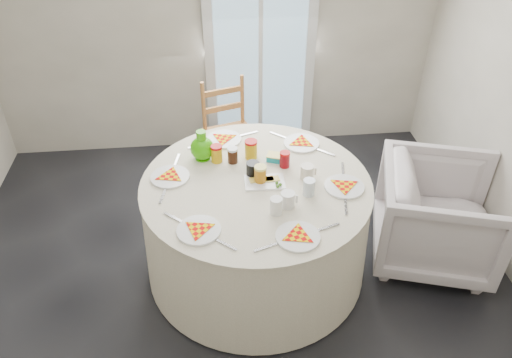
{
  "coord_description": "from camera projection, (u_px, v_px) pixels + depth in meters",
  "views": [
    {
      "loc": [
        -0.08,
        -2.31,
        2.73
      ],
      "look_at": [
        0.19,
        0.27,
        0.8
      ],
      "focal_mm": 35.0,
      "sensor_mm": 36.0,
      "label": 1
    }
  ],
  "objects": [
    {
      "name": "wooden_chair",
      "position": [
        231.0,
        134.0,
        4.31
      ],
      "size": [
        0.51,
        0.5,
        0.93
      ],
      "primitive_type": null,
      "rotation": [
        0.0,
        0.0,
        0.29
      ],
      "color": "#AC5D37",
      "rests_on": "floor"
    },
    {
      "name": "cheese_platter",
      "position": [
        265.0,
        183.0,
        3.25
      ],
      "size": [
        0.26,
        0.17,
        0.03
      ],
      "primitive_type": null,
      "rotation": [
        0.0,
        0.0,
        -0.02
      ],
      "color": "silver",
      "rests_on": "table"
    },
    {
      "name": "butter_tub",
      "position": [
        275.0,
        159.0,
        3.45
      ],
      "size": [
        0.14,
        0.12,
        0.05
      ],
      "primitive_type": "cube",
      "rotation": [
        0.0,
        0.0,
        -0.35
      ],
      "color": "teal",
      "rests_on": "table"
    },
    {
      "name": "green_pitcher",
      "position": [
        202.0,
        146.0,
        3.42
      ],
      "size": [
        0.19,
        0.19,
        0.21
      ],
      "primitive_type": null,
      "rotation": [
        0.0,
        0.0,
        0.18
      ],
      "color": "#33AB06",
      "rests_on": "table"
    },
    {
      "name": "jar_cluster",
      "position": [
        249.0,
        158.0,
        3.4
      ],
      "size": [
        0.55,
        0.32,
        0.15
      ],
      "primitive_type": null,
      "rotation": [
        0.0,
        0.0,
        -0.11
      ],
      "color": "#955117",
      "rests_on": "table"
    },
    {
      "name": "table",
      "position": [
        256.0,
        228.0,
        3.49
      ],
      "size": [
        1.56,
        1.56,
        0.79
      ],
      "primitive_type": "cylinder",
      "color": "beige",
      "rests_on": "floor"
    },
    {
      "name": "place_settings",
      "position": [
        256.0,
        183.0,
        3.25
      ],
      "size": [
        1.78,
        1.78,
        0.03
      ],
      "primitive_type": null,
      "rotation": [
        0.0,
        0.0,
        0.33
      ],
      "color": "silver",
      "rests_on": "table"
    },
    {
      "name": "glass_door",
      "position": [
        260.0,
        43.0,
        4.44
      ],
      "size": [
        1.0,
        0.08,
        2.1
      ],
      "primitive_type": "cube",
      "color": "silver",
      "rests_on": "floor"
    },
    {
      "name": "floor",
      "position": [
        233.0,
        295.0,
        3.48
      ],
      "size": [
        4.0,
        4.0,
        0.0
      ],
      "primitive_type": "plane",
      "color": "black",
      "rests_on": "ground"
    },
    {
      "name": "wall_back",
      "position": [
        214.0,
        15.0,
        4.3
      ],
      "size": [
        4.0,
        0.02,
        2.6
      ],
      "primitive_type": "cube",
      "color": "#BCB5A3",
      "rests_on": "floor"
    },
    {
      "name": "mugs_glasses",
      "position": [
        282.0,
        179.0,
        3.21
      ],
      "size": [
        0.87,
        0.87,
        0.12
      ],
      "primitive_type": null,
      "rotation": [
        0.0,
        0.0,
        -0.39
      ],
      "color": "#9D9B9B",
      "rests_on": "table"
    },
    {
      "name": "armchair",
      "position": [
        438.0,
        215.0,
        3.57
      ],
      "size": [
        0.97,
        1.0,
        0.84
      ],
      "primitive_type": "imported",
      "rotation": [
        0.0,
        0.0,
        1.28
      ],
      "color": "beige",
      "rests_on": "floor"
    }
  ]
}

